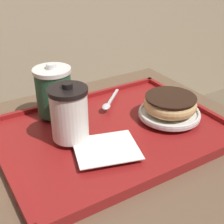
# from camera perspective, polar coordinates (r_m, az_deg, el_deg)

# --- Properties ---
(cafe_table) EXTENTS (0.78, 0.67, 0.71)m
(cafe_table) POSITION_cam_1_polar(r_m,az_deg,el_deg) (0.85, -1.43, -15.64)
(cafe_table) COLOR brown
(cafe_table) RESTS_ON ground_plane
(serving_tray) EXTENTS (0.53, 0.40, 0.02)m
(serving_tray) POSITION_cam_1_polar(r_m,az_deg,el_deg) (0.76, 0.00, -3.77)
(serving_tray) COLOR maroon
(serving_tray) RESTS_ON cafe_table
(napkin_paper) EXTENTS (0.16, 0.15, 0.00)m
(napkin_paper) POSITION_cam_1_polar(r_m,az_deg,el_deg) (0.67, -1.04, -6.66)
(napkin_paper) COLOR white
(napkin_paper) RESTS_ON serving_tray
(coffee_cup_front) EXTENTS (0.09, 0.09, 0.13)m
(coffee_cup_front) POSITION_cam_1_polar(r_m,az_deg,el_deg) (0.69, -7.82, -0.18)
(coffee_cup_front) COLOR white
(coffee_cup_front) RESTS_ON serving_tray
(coffee_cup_rear) EXTENTS (0.09, 0.09, 0.13)m
(coffee_cup_rear) POSITION_cam_1_polar(r_m,az_deg,el_deg) (0.79, -10.62, 3.82)
(coffee_cup_rear) COLOR #235638
(coffee_cup_rear) RESTS_ON serving_tray
(plate_with_chocolate_donut) EXTENTS (0.16, 0.16, 0.01)m
(plate_with_chocolate_donut) POSITION_cam_1_polar(r_m,az_deg,el_deg) (0.80, 10.43, -0.16)
(plate_with_chocolate_donut) COLOR white
(plate_with_chocolate_donut) RESTS_ON serving_tray
(donut_chocolate_glazed) EXTENTS (0.13, 0.13, 0.04)m
(donut_chocolate_glazed) POSITION_cam_1_polar(r_m,az_deg,el_deg) (0.79, 10.60, 1.54)
(donut_chocolate_glazed) COLOR #DBB270
(donut_chocolate_glazed) RESTS_ON plate_with_chocolate_donut
(spoon) EXTENTS (0.11, 0.10, 0.01)m
(spoon) POSITION_cam_1_polar(r_m,az_deg,el_deg) (0.84, -0.72, 1.51)
(spoon) COLOR silver
(spoon) RESTS_ON serving_tray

